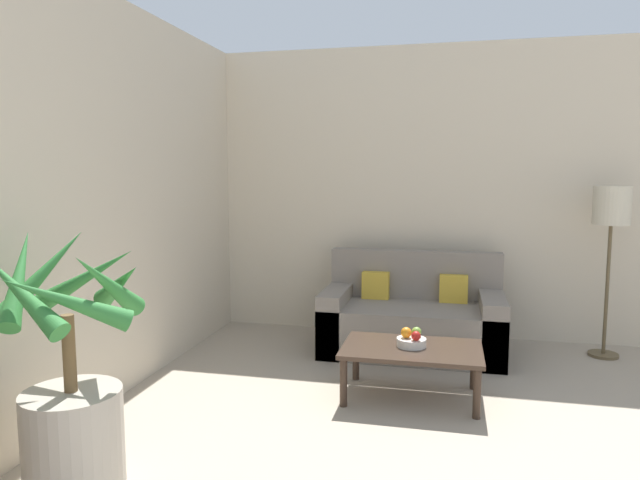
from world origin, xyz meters
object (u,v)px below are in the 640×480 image
object	(u,v)px
fruit_bowl	(411,342)
apple_red	(416,336)
sofa_loveseat	(412,319)
orange_fruit	(406,333)
potted_palm	(72,402)
coffee_table	(412,353)
apple_green	(417,332)
floor_lamp	(611,216)

from	to	relation	value
fruit_bowl	apple_red	size ratio (longest dim) A/B	3.12
sofa_loveseat	orange_fruit	xyz separation A→B (m)	(0.02, -1.02, 0.17)
potted_palm	coffee_table	distance (m)	2.16
apple_red	apple_green	bearing A→B (deg)	91.24
floor_lamp	apple_green	distance (m)	2.05
sofa_loveseat	fruit_bowl	size ratio (longest dim) A/B	7.50
potted_palm	orange_fruit	world-z (taller)	potted_palm
coffee_table	apple_red	world-z (taller)	apple_red
floor_lamp	orange_fruit	size ratio (longest dim) A/B	19.26
sofa_loveseat	apple_red	bearing A→B (deg)	-85.13
apple_green	orange_fruit	size ratio (longest dim) A/B	0.92
sofa_loveseat	apple_red	xyz separation A→B (m)	(0.09, -1.07, 0.16)
floor_lamp	coffee_table	world-z (taller)	floor_lamp
apple_red	apple_green	world-z (taller)	apple_green
coffee_table	orange_fruit	bearing A→B (deg)	155.70
orange_fruit	coffee_table	bearing A→B (deg)	-24.30
coffee_table	fruit_bowl	bearing A→B (deg)	102.93
potted_palm	orange_fruit	xyz separation A→B (m)	(1.45, 1.57, -0.01)
fruit_bowl	apple_red	xyz separation A→B (m)	(0.03, -0.05, 0.06)
sofa_loveseat	apple_red	world-z (taller)	sofa_loveseat
coffee_table	apple_green	bearing A→B (deg)	66.28
coffee_table	potted_palm	bearing A→B (deg)	-133.86
potted_palm	apple_red	bearing A→B (deg)	44.99
potted_palm	fruit_bowl	bearing A→B (deg)	46.52
floor_lamp	coffee_table	bearing A→B (deg)	-140.46
apple_red	apple_green	xyz separation A→B (m)	(-0.00, 0.09, 0.00)
fruit_bowl	orange_fruit	world-z (taller)	orange_fruit
floor_lamp	apple_red	xyz separation A→B (m)	(-1.49, -1.29, -0.74)
coffee_table	apple_red	xyz separation A→B (m)	(0.03, -0.03, 0.13)
apple_green	fruit_bowl	bearing A→B (deg)	-124.67
coffee_table	apple_green	world-z (taller)	apple_green
floor_lamp	coffee_table	size ratio (longest dim) A/B	1.52
apple_red	floor_lamp	bearing A→B (deg)	40.79
sofa_loveseat	fruit_bowl	world-z (taller)	sofa_loveseat
sofa_loveseat	orange_fruit	world-z (taller)	sofa_loveseat
potted_palm	coffee_table	world-z (taller)	potted_palm
floor_lamp	apple_green	xyz separation A→B (m)	(-1.49, -1.19, -0.74)
potted_palm	orange_fruit	bearing A→B (deg)	47.26
sofa_loveseat	floor_lamp	bearing A→B (deg)	7.64
sofa_loveseat	apple_green	xyz separation A→B (m)	(0.09, -0.98, 0.17)
orange_fruit	sofa_loveseat	bearing A→B (deg)	91.23
floor_lamp	coffee_table	xyz separation A→B (m)	(-1.52, -1.25, -0.87)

